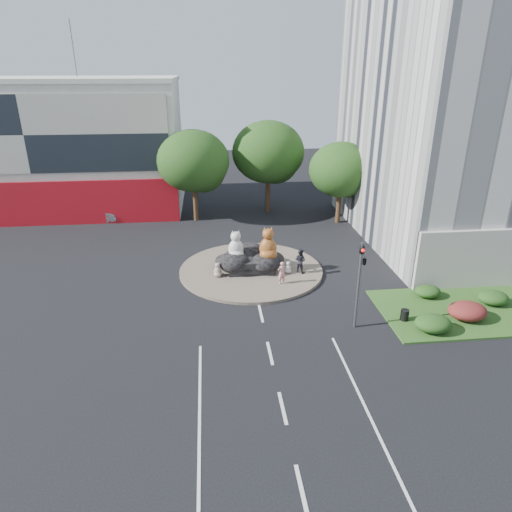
{
  "coord_description": "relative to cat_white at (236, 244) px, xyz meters",
  "views": [
    {
      "loc": [
        -2.74,
        -19.1,
        13.4
      ],
      "look_at": [
        0.14,
        7.96,
        2.0
      ],
      "focal_mm": 32.0,
      "sensor_mm": 36.0,
      "label": 1
    }
  ],
  "objects": [
    {
      "name": "ground",
      "position": [
        1.04,
        -9.9,
        -2.11
      ],
      "size": [
        120.0,
        120.0,
        0.0
      ],
      "primitive_type": "plane",
      "color": "black",
      "rests_on": "ground"
    },
    {
      "name": "roundabout_island",
      "position": [
        1.04,
        0.1,
        -2.01
      ],
      "size": [
        10.0,
        10.0,
        0.2
      ],
      "primitive_type": "cylinder",
      "color": "brown",
      "rests_on": "ground"
    },
    {
      "name": "rock_plinth",
      "position": [
        1.04,
        0.1,
        -1.46
      ],
      "size": [
        3.2,
        2.6,
        0.9
      ],
      "primitive_type": null,
      "color": "black",
      "rests_on": "roundabout_island"
    },
    {
      "name": "shophouse_block",
      "position": [
        -16.96,
        18.01,
        4.08
      ],
      "size": [
        25.2,
        12.3,
        17.4
      ],
      "color": "silver",
      "rests_on": "ground"
    },
    {
      "name": "grass_verge",
      "position": [
        13.04,
        -6.9,
        -2.05
      ],
      "size": [
        10.0,
        6.0,
        0.12
      ],
      "primitive_type": "cube",
      "color": "#26501A",
      "rests_on": "ground"
    },
    {
      "name": "tree_left",
      "position": [
        -2.89,
        12.16,
        3.14
      ],
      "size": [
        6.46,
        6.46,
        8.27
      ],
      "color": "#382314",
      "rests_on": "ground"
    },
    {
      "name": "tree_mid",
      "position": [
        4.11,
        14.16,
        3.45
      ],
      "size": [
        6.84,
        6.84,
        8.76
      ],
      "color": "#382314",
      "rests_on": "ground"
    },
    {
      "name": "tree_right",
      "position": [
        10.11,
        10.16,
        2.52
      ],
      "size": [
        5.7,
        5.7,
        7.3
      ],
      "color": "#382314",
      "rests_on": "ground"
    },
    {
      "name": "hedge_near_green",
      "position": [
        10.04,
        -8.9,
        -1.54
      ],
      "size": [
        2.0,
        1.6,
        0.9
      ],
      "primitive_type": "ellipsoid",
      "color": "#1B3812",
      "rests_on": "grass_verge"
    },
    {
      "name": "hedge_red",
      "position": [
        12.54,
        -7.9,
        -1.49
      ],
      "size": [
        2.2,
        1.76,
        0.99
      ],
      "primitive_type": "ellipsoid",
      "color": "#511518",
      "rests_on": "grass_verge"
    },
    {
      "name": "hedge_mid_green",
      "position": [
        15.04,
        -6.4,
        -1.58
      ],
      "size": [
        1.8,
        1.44,
        0.81
      ],
      "primitive_type": "ellipsoid",
      "color": "#1B3812",
      "rests_on": "grass_verge"
    },
    {
      "name": "hedge_back_green",
      "position": [
        11.54,
        -5.1,
        -1.63
      ],
      "size": [
        1.6,
        1.28,
        0.72
      ],
      "primitive_type": "ellipsoid",
      "color": "#1B3812",
      "rests_on": "grass_verge"
    },
    {
      "name": "traffic_light",
      "position": [
        6.14,
        -7.91,
        1.51
      ],
      "size": [
        0.44,
        1.24,
        5.0
      ],
      "color": "#595B60",
      "rests_on": "ground"
    },
    {
      "name": "street_lamp",
      "position": [
        13.86,
        -1.9,
        2.45
      ],
      "size": [
        2.34,
        0.22,
        8.06
      ],
      "color": "#595B60",
      "rests_on": "ground"
    },
    {
      "name": "cat_white",
      "position": [
        0.0,
        0.0,
        0.0
      ],
      "size": [
        1.29,
        1.15,
        2.02
      ],
      "primitive_type": null,
      "rotation": [
        0.0,
        0.0,
        0.09
      ],
      "color": "beige",
      "rests_on": "rock_plinth"
    },
    {
      "name": "cat_tabby",
      "position": [
        2.18,
        -0.3,
        0.13
      ],
      "size": [
        1.46,
        1.29,
        2.28
      ],
      "primitive_type": null,
      "rotation": [
        0.0,
        0.0,
        -0.08
      ],
      "color": "#A76B22",
      "rests_on": "rock_plinth"
    },
    {
      "name": "kitten_calico",
      "position": [
        -1.31,
        -0.91,
        -1.39
      ],
      "size": [
        0.71,
        0.64,
        1.03
      ],
      "primitive_type": null,
      "rotation": [
        0.0,
        0.0,
        -0.19
      ],
      "color": "silver",
      "rests_on": "roundabout_island"
    },
    {
      "name": "kitten_white",
      "position": [
        3.51,
        -0.82,
        -1.48
      ],
      "size": [
        0.61,
        0.56,
        0.86
      ],
      "primitive_type": null,
      "rotation": [
        0.0,
        0.0,
        0.24
      ],
      "color": "beige",
      "rests_on": "roundabout_island"
    },
    {
      "name": "pedestrian_pink",
      "position": [
        2.81,
        -2.45,
        -1.15
      ],
      "size": [
        0.65,
        0.53,
        1.52
      ],
      "primitive_type": "imported",
      "rotation": [
        0.0,
        0.0,
        3.48
      ],
      "color": "tan",
      "rests_on": "roundabout_island"
    },
    {
      "name": "pedestrian_dark",
      "position": [
        4.33,
        -0.86,
        -1.05
      ],
      "size": [
        1.05,
        1.04,
        1.71
      ],
      "primitive_type": "imported",
      "rotation": [
        0.0,
        0.0,
        2.42
      ],
      "color": "black",
      "rests_on": "roundabout_island"
    },
    {
      "name": "parked_car",
      "position": [
        -12.36,
        12.77,
        -1.38
      ],
      "size": [
        4.54,
        1.9,
        1.46
      ],
      "primitive_type": "imported",
      "rotation": [
        0.0,
        0.0,
        1.49
      ],
      "color": "#989A9F",
      "rests_on": "ground"
    },
    {
      "name": "litter_bin",
      "position": [
        8.99,
        -7.66,
        -1.67
      ],
      "size": [
        0.61,
        0.61,
        0.64
      ],
      "primitive_type": "cylinder",
      "rotation": [
        0.0,
        0.0,
        -0.44
      ],
      "color": "black",
      "rests_on": "grass_verge"
    }
  ]
}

